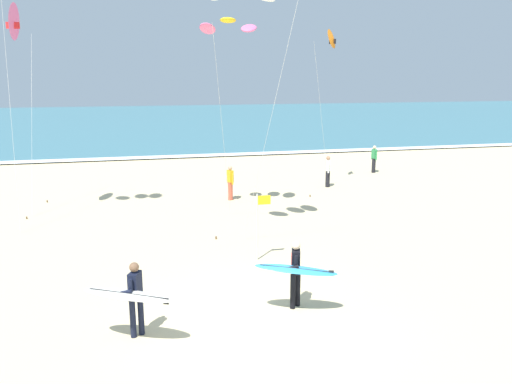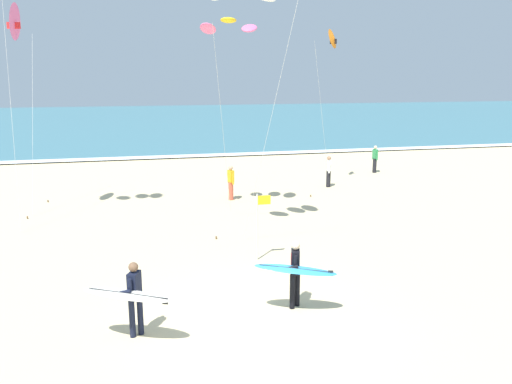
% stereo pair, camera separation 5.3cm
% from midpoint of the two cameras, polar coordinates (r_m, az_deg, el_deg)
% --- Properties ---
extents(ground_plane, '(160.00, 160.00, 0.00)m').
position_cam_midpoint_polar(ground_plane, '(12.38, 0.50, -14.03)').
color(ground_plane, beige).
extents(ocean_water, '(160.00, 60.00, 0.08)m').
position_cam_midpoint_polar(ocean_water, '(65.36, -11.10, 7.83)').
color(ocean_water, teal).
rests_on(ocean_water, ground).
extents(shoreline_foam, '(160.00, 1.28, 0.01)m').
position_cam_midpoint_polar(shoreline_foam, '(35.90, -8.99, 3.94)').
color(shoreline_foam, white).
rests_on(shoreline_foam, ocean_water).
extents(surfer_lead, '(2.00, 1.25, 1.71)m').
position_cam_midpoint_polar(surfer_lead, '(11.43, -13.71, -11.03)').
color(surfer_lead, black).
rests_on(surfer_lead, ground).
extents(surfer_trailing, '(2.03, 1.14, 1.71)m').
position_cam_midpoint_polar(surfer_trailing, '(12.46, 4.33, -8.62)').
color(surfer_trailing, black).
rests_on(surfer_trailing, ground).
extents(kite_arc_golden_near, '(2.40, 4.01, 7.72)m').
position_cam_midpoint_polar(kite_arc_golden_near, '(20.46, -3.21, 17.95)').
color(kite_arc_golden_near, pink).
rests_on(kite_arc_golden_near, ground).
extents(kite_delta_rose_mid, '(0.49, 3.15, 8.21)m').
position_cam_midpoint_polar(kite_delta_rose_mid, '(21.95, -25.52, 16.69)').
color(kite_delta_rose_mid, pink).
rests_on(kite_delta_rose_mid, ground).
extents(kite_delta_amber_low, '(2.20, 2.66, 7.79)m').
position_cam_midpoint_polar(kite_delta_amber_low, '(26.15, 8.45, 16.44)').
color(kite_delta_amber_low, orange).
rests_on(kite_delta_amber_low, ground).
extents(bystander_yellow_top, '(0.28, 0.48, 1.59)m').
position_cam_midpoint_polar(bystander_yellow_top, '(23.32, -2.95, 1.06)').
color(bystander_yellow_top, '#D8593F').
rests_on(bystander_yellow_top, ground).
extents(bystander_green_top, '(0.23, 0.50, 1.59)m').
position_cam_midpoint_polar(bystander_green_top, '(30.65, 12.94, 3.62)').
color(bystander_green_top, black).
rests_on(bystander_green_top, ground).
extents(bystander_white_top, '(0.26, 0.49, 1.59)m').
position_cam_midpoint_polar(bystander_white_top, '(26.27, 7.94, 2.30)').
color(bystander_white_top, black).
rests_on(bystander_white_top, ground).
extents(lifeguard_flag, '(0.44, 0.05, 2.10)m').
position_cam_midpoint_polar(lifeguard_flag, '(15.65, 0.23, -3.18)').
color(lifeguard_flag, silver).
rests_on(lifeguard_flag, ground).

